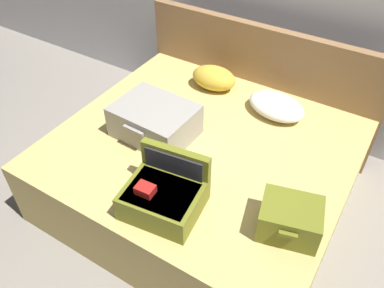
{
  "coord_description": "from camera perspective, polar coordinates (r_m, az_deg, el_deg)",
  "views": [
    {
      "loc": [
        1.05,
        -1.44,
        2.44
      ],
      "look_at": [
        0.0,
        0.26,
        0.66
      ],
      "focal_mm": 36.95,
      "sensor_mm": 36.0,
      "label": 1
    }
  ],
  "objects": [
    {
      "name": "hard_case_small",
      "position": [
        2.31,
        13.91,
        -10.46
      ],
      "size": [
        0.39,
        0.35,
        0.2
      ],
      "rotation": [
        0.0,
        0.0,
        0.25
      ],
      "color": "olive",
      "rests_on": "bed"
    },
    {
      "name": "headboard",
      "position": [
        3.55,
        9.5,
        8.59
      ],
      "size": [
        2.1,
        0.08,
        1.07
      ],
      "primitive_type": "cube",
      "color": "olive",
      "rests_on": "ground"
    },
    {
      "name": "ground_plane",
      "position": [
        3.02,
        -2.67,
        -12.22
      ],
      "size": [
        12.0,
        12.0,
        0.0
      ],
      "primitive_type": "plane",
      "color": "gray"
    },
    {
      "name": "bed",
      "position": [
        3.03,
        1.38,
        -3.88
      ],
      "size": [
        2.06,
        1.85,
        0.56
      ],
      "primitive_type": "cube",
      "color": "tan",
      "rests_on": "ground"
    },
    {
      "name": "hard_case_large",
      "position": [
        2.85,
        -5.38,
        3.36
      ],
      "size": [
        0.57,
        0.47,
        0.24
      ],
      "rotation": [
        0.0,
        0.0,
        -0.04
      ],
      "color": "gray",
      "rests_on": "bed"
    },
    {
      "name": "pillow_center_head",
      "position": [
        3.36,
        3.17,
        9.5
      ],
      "size": [
        0.39,
        0.27,
        0.19
      ],
      "primitive_type": "ellipsoid",
      "rotation": [
        0.0,
        0.0,
        0.07
      ],
      "color": "gold",
      "rests_on": "bed"
    },
    {
      "name": "pillow_near_headboard",
      "position": [
        3.14,
        12.08,
        5.38
      ],
      "size": [
        0.52,
        0.4,
        0.14
      ],
      "primitive_type": "ellipsoid",
      "rotation": [
        0.0,
        0.0,
        -0.2
      ],
      "color": "white",
      "rests_on": "bed"
    },
    {
      "name": "hard_case_medium",
      "position": [
        2.35,
        -4.06,
        -7.37
      ],
      "size": [
        0.49,
        0.44,
        0.34
      ],
      "rotation": [
        0.0,
        0.0,
        0.13
      ],
      "color": "olive",
      "rests_on": "bed"
    }
  ]
}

